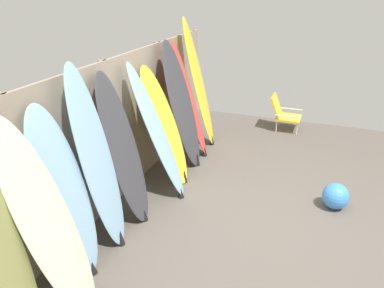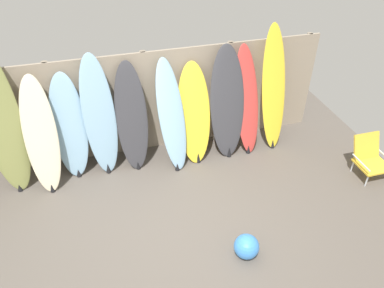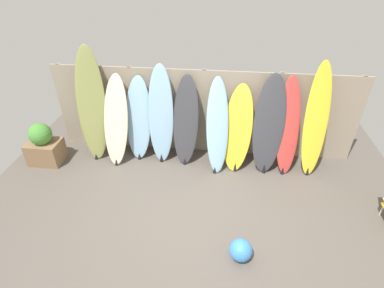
# 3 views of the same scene
# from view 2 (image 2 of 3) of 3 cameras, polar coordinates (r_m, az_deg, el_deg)

# --- Properties ---
(ground) EXTENTS (7.68, 7.68, 0.00)m
(ground) POSITION_cam_2_polar(r_m,az_deg,el_deg) (5.37, -2.36, -12.82)
(ground) COLOR #5B544C
(fence_back) EXTENTS (6.08, 0.11, 1.80)m
(fence_back) POSITION_cam_2_polar(r_m,az_deg,el_deg) (6.33, -6.89, 6.22)
(fence_back) COLOR gray
(fence_back) RESTS_ON ground
(surfboard_olive_0) EXTENTS (0.64, 0.66, 2.25)m
(surfboard_olive_0) POSITION_cam_2_polar(r_m,az_deg,el_deg) (6.05, -27.09, 2.92)
(surfboard_olive_0) COLOR olive
(surfboard_olive_0) RESTS_ON ground
(surfboard_cream_1) EXTENTS (0.50, 0.73, 1.73)m
(surfboard_cream_1) POSITION_cam_2_polar(r_m,az_deg,el_deg) (6.00, -22.06, 1.14)
(surfboard_cream_1) COLOR beige
(surfboard_cream_1) RESTS_ON ground
(surfboard_skyblue_2) EXTENTS (0.58, 0.54, 1.69)m
(surfboard_skyblue_2) POSITION_cam_2_polar(r_m,az_deg,el_deg) (6.09, -18.19, 2.43)
(surfboard_skyblue_2) COLOR #8CB7D6
(surfboard_skyblue_2) RESTS_ON ground
(surfboard_skyblue_3) EXTENTS (0.51, 0.48, 1.95)m
(surfboard_skyblue_3) POSITION_cam_2_polar(r_m,az_deg,el_deg) (5.96, -13.92, 3.95)
(surfboard_skyblue_3) COLOR #8CB7D6
(surfboard_skyblue_3) RESTS_ON ground
(surfboard_charcoal_4) EXTENTS (0.53, 0.55, 1.76)m
(surfboard_charcoal_4) POSITION_cam_2_polar(r_m,az_deg,el_deg) (6.02, -9.18, 3.87)
(surfboard_charcoal_4) COLOR #38383D
(surfboard_charcoal_4) RESTS_ON ground
(surfboard_skyblue_5) EXTENTS (0.52, 0.79, 1.76)m
(surfboard_skyblue_5) POSITION_cam_2_polar(r_m,az_deg,el_deg) (5.99, -3.14, 4.23)
(surfboard_skyblue_5) COLOR #8CB7D6
(surfboard_skyblue_5) RESTS_ON ground
(surfboard_yellow_6) EXTENTS (0.62, 0.72, 1.62)m
(surfboard_yellow_6) POSITION_cam_2_polar(r_m,az_deg,el_deg) (6.17, 0.32, 4.49)
(surfboard_yellow_6) COLOR yellow
(surfboard_yellow_6) RESTS_ON ground
(surfboard_charcoal_7) EXTENTS (0.63, 0.64, 1.87)m
(surfboard_charcoal_7) POSITION_cam_2_polar(r_m,az_deg,el_deg) (6.24, 5.39, 6.15)
(surfboard_charcoal_7) COLOR #38383D
(surfboard_charcoal_7) RESTS_ON ground
(surfboard_red_8) EXTENTS (0.50, 0.65, 1.83)m
(surfboard_red_8) POSITION_cam_2_polar(r_m,az_deg,el_deg) (6.38, 8.39, 6.40)
(surfboard_red_8) COLOR #D13D38
(surfboard_red_8) RESTS_ON ground
(surfboard_yellow_9) EXTENTS (0.44, 0.59, 2.11)m
(surfboard_yellow_9) POSITION_cam_2_polar(r_m,az_deg,el_deg) (6.53, 12.32, 8.01)
(surfboard_yellow_9) COLOR yellow
(surfboard_yellow_9) RESTS_ON ground
(beach_chair) EXTENTS (0.50, 0.56, 0.65)m
(beach_chair) POSITION_cam_2_polar(r_m,az_deg,el_deg) (6.67, 25.46, -1.73)
(beach_chair) COLOR silver
(beach_chair) RESTS_ON ground
(beach_ball) EXTENTS (0.33, 0.33, 0.33)m
(beach_ball) POSITION_cam_2_polar(r_m,az_deg,el_deg) (5.02, 8.30, -15.20)
(beach_ball) COLOR #3F8CE5
(beach_ball) RESTS_ON ground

